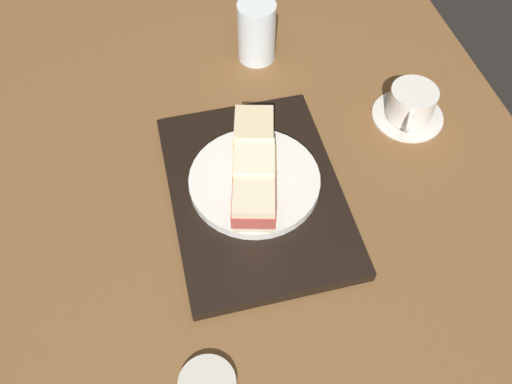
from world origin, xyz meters
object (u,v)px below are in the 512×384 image
at_px(sandwich_far, 255,203).
at_px(drinking_glass, 257,32).
at_px(sandwich_plate, 254,181).
at_px(sandwich_near, 254,134).
at_px(small_sauce_dish, 207,384).
at_px(sandwich_middle, 254,167).
at_px(coffee_cup, 411,106).

bearing_deg(sandwich_far, drinking_glass, 166.08).
height_order(sandwich_plate, sandwich_far, sandwich_far).
bearing_deg(sandwich_plate, sandwich_far, -12.75).
relative_size(sandwich_near, small_sauce_dish, 1.11).
distance_m(sandwich_plate, sandwich_middle, 0.04).
height_order(sandwich_near, small_sauce_dish, sandwich_near).
bearing_deg(drinking_glass, small_sauce_dish, -19.26).
bearing_deg(sandwich_plate, sandwich_near, 167.25).
relative_size(sandwich_near, sandwich_middle, 0.97).
bearing_deg(sandwich_far, sandwich_middle, 167.25).
relative_size(sandwich_plate, coffee_cup, 1.62).
relative_size(sandwich_middle, small_sauce_dish, 1.15).
height_order(sandwich_near, drinking_glass, drinking_glass).
xyz_separation_m(sandwich_near, sandwich_far, (0.13, -0.03, -0.00)).
xyz_separation_m(sandwich_far, drinking_glass, (-0.38, 0.09, -0.01)).
bearing_deg(sandwich_near, coffee_cup, 96.40).
height_order(drinking_glass, small_sauce_dish, drinking_glass).
bearing_deg(sandwich_near, sandwich_far, -12.75).
distance_m(sandwich_middle, small_sauce_dish, 0.31).
distance_m(sandwich_near, sandwich_far, 0.13).
bearing_deg(drinking_glass, sandwich_near, -14.50).
xyz_separation_m(sandwich_middle, drinking_glass, (-0.32, 0.08, -0.01)).
xyz_separation_m(sandwich_plate, sandwich_middle, (0.00, 0.00, 0.04)).
height_order(sandwich_near, sandwich_far, sandwich_near).
height_order(sandwich_plate, drinking_glass, drinking_glass).
relative_size(sandwich_middle, coffee_cup, 0.68).
xyz_separation_m(sandwich_near, coffee_cup, (-0.03, 0.29, -0.04)).
relative_size(sandwich_middle, drinking_glass, 0.74).
bearing_deg(sandwich_plate, small_sauce_dish, -24.65).
height_order(sandwich_far, small_sauce_dish, sandwich_far).
bearing_deg(coffee_cup, drinking_glass, -134.70).
bearing_deg(small_sauce_dish, drinking_glass, 160.74).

